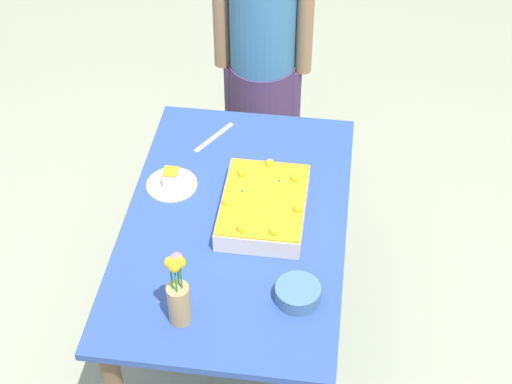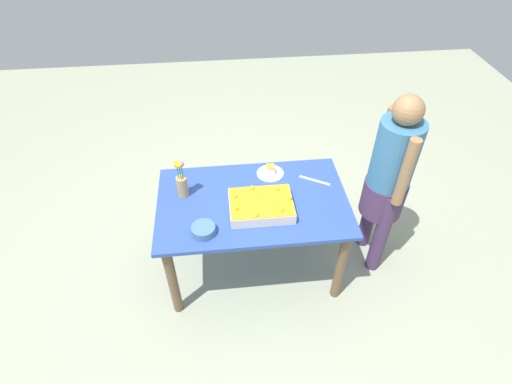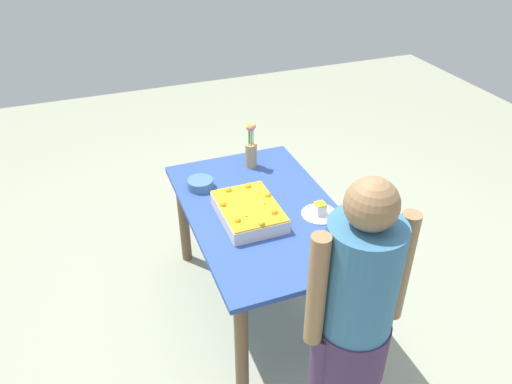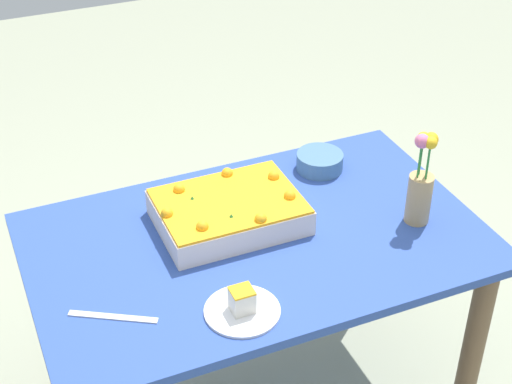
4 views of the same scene
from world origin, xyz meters
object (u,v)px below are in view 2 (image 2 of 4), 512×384
(fruit_bowl, at_px, (203,230))
(person_standing, at_px, (389,176))
(serving_plate_with_slice, at_px, (270,172))
(sheet_cake, at_px, (261,206))
(cake_knife, at_px, (315,180))
(flower_vase, at_px, (182,182))

(fruit_bowl, height_order, person_standing, person_standing)
(serving_plate_with_slice, height_order, fruit_bowl, serving_plate_with_slice)
(sheet_cake, relative_size, serving_plate_with_slice, 2.11)
(fruit_bowl, bearing_deg, serving_plate_with_slice, 47.20)
(sheet_cake, distance_m, cake_knife, 0.51)
(serving_plate_with_slice, xyz_separation_m, person_standing, (0.81, -0.26, 0.10))
(serving_plate_with_slice, xyz_separation_m, flower_vase, (-0.65, -0.17, 0.11))
(serving_plate_with_slice, distance_m, flower_vase, 0.68)
(sheet_cake, height_order, serving_plate_with_slice, sheet_cake)
(cake_knife, bearing_deg, person_standing, 14.01)
(serving_plate_with_slice, height_order, flower_vase, flower_vase)
(flower_vase, height_order, person_standing, person_standing)
(cake_knife, relative_size, flower_vase, 0.79)
(serving_plate_with_slice, bearing_deg, cake_knife, -19.72)
(sheet_cake, xyz_separation_m, flower_vase, (-0.53, 0.21, 0.08))
(serving_plate_with_slice, relative_size, fruit_bowl, 1.30)
(cake_knife, xyz_separation_m, fruit_bowl, (-0.83, -0.44, 0.03))
(fruit_bowl, bearing_deg, person_standing, 12.37)
(sheet_cake, distance_m, serving_plate_with_slice, 0.40)
(person_standing, bearing_deg, fruit_bowl, 12.37)
(cake_knife, bearing_deg, sheet_cake, -117.87)
(sheet_cake, relative_size, person_standing, 0.29)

